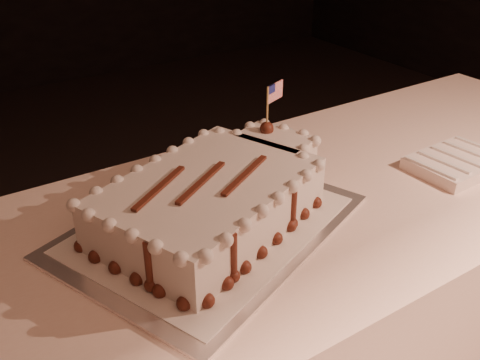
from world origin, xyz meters
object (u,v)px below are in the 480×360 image
napkin_stack (455,163)px  side_plate (272,136)px  cake_board (210,226)px  banquet_table (270,324)px  sheet_cake (218,196)px

napkin_stack → side_plate: size_ratio=1.59×
cake_board → napkin_stack: size_ratio=2.58×
cake_board → napkin_stack: napkin_stack is taller
napkin_stack → banquet_table: bearing=168.0°
banquet_table → napkin_stack: bearing=-12.0°
banquet_table → napkin_stack: (0.51, -0.11, 0.39)m
sheet_cake → napkin_stack: size_ratio=2.55×
banquet_table → side_plate: side_plate is taller
cake_board → side_plate: bearing=16.4°
banquet_table → sheet_cake: 0.46m
banquet_table → sheet_cake: (-0.14, 0.02, 0.44)m
banquet_table → napkin_stack: size_ratio=9.93×
sheet_cake → banquet_table: bearing=-8.8°
sheet_cake → side_plate: sheet_cake is taller
banquet_table → side_plate: 0.54m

